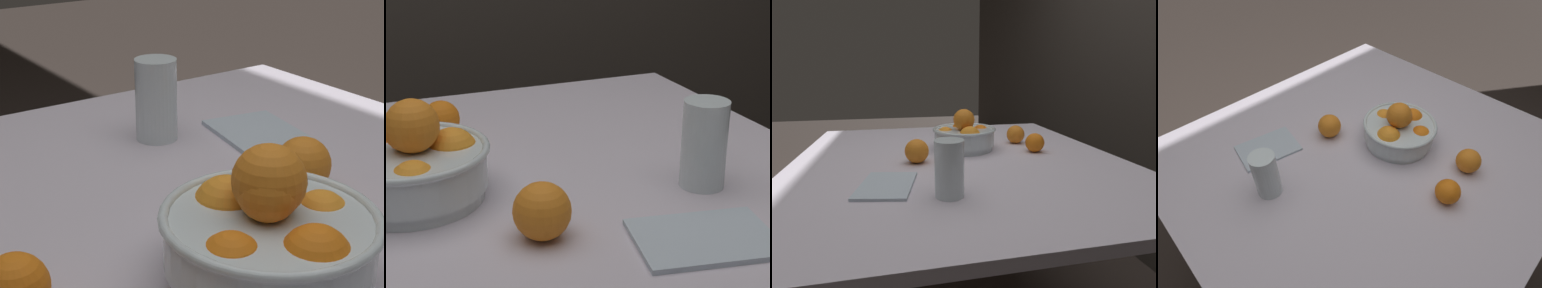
# 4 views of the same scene
# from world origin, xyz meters

# --- Properties ---
(ground_plane) EXTENTS (12.00, 12.00, 0.00)m
(ground_plane) POSITION_xyz_m (0.00, 0.00, 0.00)
(ground_plane) COLOR #3D332D
(dining_table) EXTENTS (1.21, 1.14, 0.77)m
(dining_table) POSITION_xyz_m (0.00, 0.00, 0.70)
(dining_table) COLOR silver
(dining_table) RESTS_ON ground_plane
(fruit_bowl) EXTENTS (0.25, 0.25, 0.16)m
(fruit_bowl) POSITION_xyz_m (-0.11, 0.05, 0.83)
(fruit_bowl) COLOR silver
(fruit_bowl) RESTS_ON dining_table
(juice_glass) EXTENTS (0.07, 0.07, 0.14)m
(juice_glass) POSITION_xyz_m (0.33, -0.08, 0.83)
(juice_glass) COLOR #F4A314
(juice_glass) RESTS_ON dining_table
(orange_loose_near_bowl) EXTENTS (0.08, 0.08, 0.08)m
(orange_loose_near_bowl) POSITION_xyz_m (0.03, -0.15, 0.81)
(orange_loose_near_bowl) COLOR orange
(orange_loose_near_bowl) RESTS_ON dining_table
(orange_loose_front) EXTENTS (0.08, 0.08, 0.08)m
(orange_loose_front) POSITION_xyz_m (-0.16, 0.28, 0.81)
(orange_loose_front) COLOR orange
(orange_loose_front) RESTS_ON dining_table
(orange_loose_aside) EXTENTS (0.07, 0.07, 0.07)m
(orange_loose_aside) POSITION_xyz_m (-0.01, 0.30, 0.81)
(orange_loose_aside) COLOR orange
(orange_loose_aside) RESTS_ON dining_table
(napkin) EXTENTS (0.22, 0.17, 0.01)m
(napkin) POSITION_xyz_m (0.24, -0.24, 0.77)
(napkin) COLOR silver
(napkin) RESTS_ON dining_table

